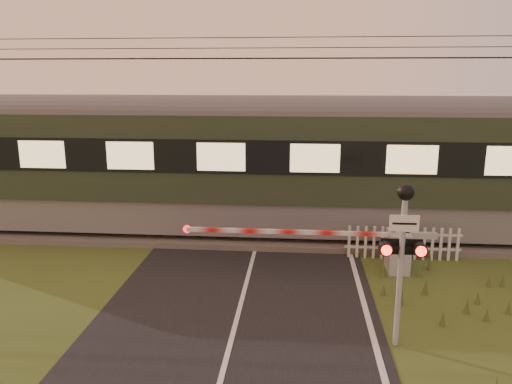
# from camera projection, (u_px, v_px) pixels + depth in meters

# --- Properties ---
(ground) EXTENTS (160.00, 160.00, 0.00)m
(ground) POSITION_uv_depth(u_px,v_px,m) (233.00, 336.00, 9.83)
(ground) COLOR #3A491C
(ground) RESTS_ON ground
(road) EXTENTS (6.00, 140.00, 0.03)m
(road) POSITION_uv_depth(u_px,v_px,m) (232.00, 341.00, 9.60)
(road) COLOR black
(road) RESTS_ON ground
(track_bed) EXTENTS (140.00, 3.40, 0.39)m
(track_bed) POSITION_uv_depth(u_px,v_px,m) (259.00, 232.00, 16.12)
(track_bed) COLOR #47423D
(track_bed) RESTS_ON ground
(overhead_wires) EXTENTS (120.00, 0.62, 0.62)m
(overhead_wires) POSITION_uv_depth(u_px,v_px,m) (260.00, 51.00, 14.82)
(overhead_wires) COLOR black
(overhead_wires) RESTS_ON ground
(boom_gate) EXTENTS (6.65, 0.82, 1.09)m
(boom_gate) POSITION_uv_depth(u_px,v_px,m) (386.00, 249.00, 13.01)
(boom_gate) COLOR gray
(boom_gate) RESTS_ON ground
(crossing_signal) EXTENTS (0.80, 0.34, 3.14)m
(crossing_signal) POSITION_uv_depth(u_px,v_px,m) (403.00, 237.00, 9.02)
(crossing_signal) COLOR gray
(crossing_signal) RESTS_ON ground
(picket_fence) EXTENTS (3.18, 0.08, 0.93)m
(picket_fence) POSITION_uv_depth(u_px,v_px,m) (403.00, 243.00, 13.83)
(picket_fence) COLOR silver
(picket_fence) RESTS_ON ground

